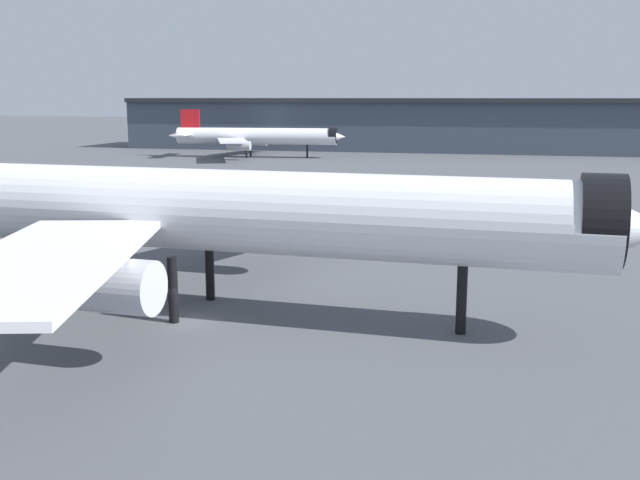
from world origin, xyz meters
name	(u,v)px	position (x,y,z in m)	size (l,w,h in m)	color
ground	(185,322)	(0.00, 0.00, 0.00)	(900.00, 900.00, 0.00)	#4C4F54
airliner_near_gate	(219,212)	(1.31, 2.97, 7.51)	(60.53, 55.02, 17.05)	white
airliner_far_taxiway	(255,136)	(-58.89, 132.00, 5.46)	(47.16, 42.44, 12.39)	white
terminal_building	(449,124)	(-16.50, 174.44, 7.85)	(192.21, 51.68, 26.87)	#3D4756
baggage_tug_wing	(470,231)	(13.45, 37.86, 0.97)	(3.51, 2.59, 1.85)	black
traffic_cone_near_nose	(265,225)	(-11.10, 36.66, 0.34)	(0.54, 0.54, 0.67)	#F2600C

